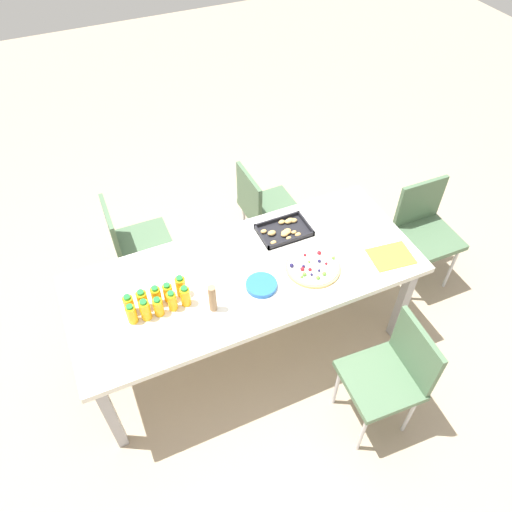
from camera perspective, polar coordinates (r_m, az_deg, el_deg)
name	(u,v)px	position (r m, az deg, el deg)	size (l,w,h in m)	color
ground_plane	(248,341)	(3.55, -0.94, -9.92)	(12.00, 12.00, 0.00)	tan
party_table	(247,280)	(3.00, -1.10, -2.75)	(2.13, 0.87, 0.75)	silver
chair_far_right	(263,206)	(3.75, 0.83, 5.81)	(0.41, 0.41, 0.83)	#4C6B4C
chair_far_left	(133,241)	(3.59, -14.18, 1.71)	(0.40, 0.40, 0.83)	#4C6B4C
chair_near_right	(392,372)	(2.95, 15.57, -12.88)	(0.42, 0.42, 0.83)	#4C6B4C
chair_end	(425,227)	(3.79, 19.04, 3.23)	(0.40, 0.40, 0.83)	#4C6B4C
juice_bottle_0	(132,314)	(2.76, -14.28, -6.56)	(0.06, 0.06, 0.14)	#F9AE14
juice_bottle_1	(145,310)	(2.75, -12.78, -6.14)	(0.06, 0.06, 0.15)	#FAAD14
juice_bottle_2	(158,307)	(2.76, -11.31, -5.83)	(0.06, 0.06, 0.13)	#F9AB14
juice_bottle_3	(172,301)	(2.77, -9.75, -5.18)	(0.05, 0.05, 0.14)	#F8AE14
juice_bottle_4	(185,296)	(2.78, -8.23, -4.65)	(0.06, 0.06, 0.14)	#F9AB14
juice_bottle_5	(129,305)	(2.80, -14.55, -5.51)	(0.06, 0.06, 0.14)	#FAAC14
juice_bottle_6	(143,300)	(2.80, -13.08, -5.03)	(0.06, 0.06, 0.14)	#FAAD14
juice_bottle_7	(156,296)	(2.80, -11.53, -4.59)	(0.06, 0.06, 0.14)	#FAAC14
juice_bottle_8	(168,293)	(2.81, -10.20, -4.22)	(0.06, 0.06, 0.13)	#FAAD14
juice_bottle_9	(181,287)	(2.82, -8.74, -3.53)	(0.06, 0.06, 0.15)	#FAAC14
fruit_pizza	(313,267)	(2.98, 6.63, -1.26)	(0.33, 0.33, 0.05)	tan
snack_tray	(284,230)	(3.18, 3.29, 2.99)	(0.33, 0.22, 0.04)	black
plate_stack	(261,285)	(2.86, 0.63, -3.41)	(0.18, 0.18, 0.03)	blue
napkin_stack	(241,243)	(3.11, -1.79, 1.55)	(0.15, 0.15, 0.01)	white
cardboard_tube	(212,298)	(2.71, -5.09, -4.95)	(0.04, 0.04, 0.19)	#9E7A56
paper_folder	(391,256)	(3.15, 15.45, -0.03)	(0.26, 0.20, 0.01)	yellow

